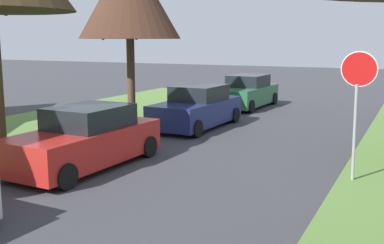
% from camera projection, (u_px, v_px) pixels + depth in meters
% --- Properties ---
extents(stop_sign_far, '(0.81, 0.37, 2.96)m').
position_uv_depth(stop_sign_far, '(358.00, 88.00, 10.47)').
color(stop_sign_far, '#9EA0A5').
rests_on(stop_sign_far, grass_verge_right).
extents(parked_sedan_red, '(2.07, 4.46, 1.57)m').
position_uv_depth(parked_sedan_red, '(86.00, 139.00, 12.03)').
color(parked_sedan_red, red).
rests_on(parked_sedan_red, ground).
extents(parked_sedan_navy, '(2.07, 4.46, 1.57)m').
position_uv_depth(parked_sedan_navy, '(197.00, 108.00, 17.54)').
color(parked_sedan_navy, navy).
rests_on(parked_sedan_navy, ground).
extents(parked_sedan_green, '(2.07, 4.46, 1.57)m').
position_uv_depth(parked_sedan_green, '(247.00, 92.00, 22.81)').
color(parked_sedan_green, '#28663D').
rests_on(parked_sedan_green, ground).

